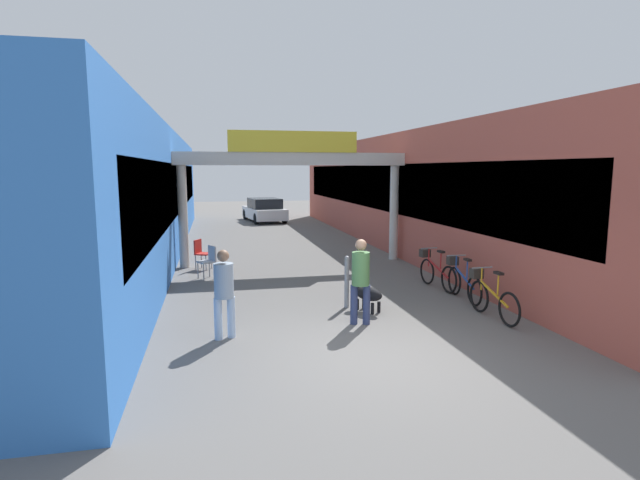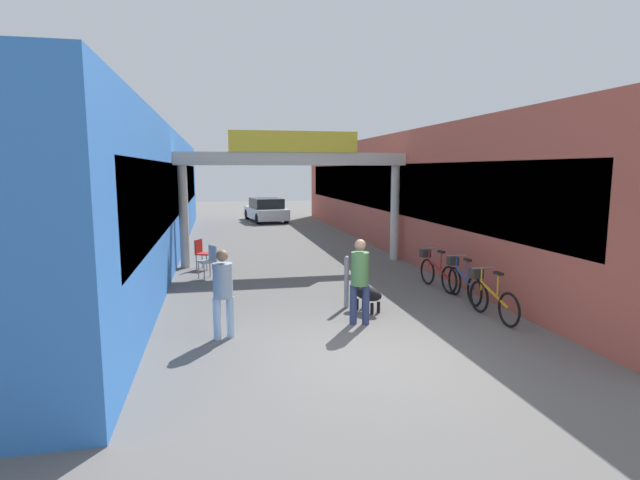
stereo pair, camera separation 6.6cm
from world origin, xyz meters
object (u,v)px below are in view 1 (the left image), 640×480
bollard_post_metal (347,281)px  bicycle_red_third (435,271)px  bicycle_orange_nearest (490,296)px  pedestrian_companion (224,289)px  parked_car_white (264,210)px  cafe_chair_aluminium_nearer (209,259)px  pedestrian_with_dog (361,276)px  bicycle_blue_second (462,280)px  dog_on_leash (366,293)px  cafe_chair_red_farther (201,251)px

bollard_post_metal → bicycle_red_third: bearing=25.9°
bollard_post_metal → bicycle_orange_nearest: bearing=-26.8°
pedestrian_companion → parked_car_white: size_ratio=0.38×
pedestrian_companion → cafe_chair_aluminium_nearer: pedestrian_companion is taller
pedestrian_with_dog → cafe_chair_aluminium_nearer: bearing=120.9°
bicycle_red_third → bollard_post_metal: bearing=-154.1°
bicycle_orange_nearest → bicycle_blue_second: size_ratio=1.00×
dog_on_leash → bicycle_blue_second: 2.49m
cafe_chair_aluminium_nearer → cafe_chair_red_farther: size_ratio=1.00×
bicycle_orange_nearest → cafe_chair_red_farther: size_ratio=1.90×
pedestrian_companion → cafe_chair_red_farther: pedestrian_companion is taller
dog_on_leash → cafe_chair_aluminium_nearer: 5.08m
pedestrian_with_dog → bicycle_blue_second: pedestrian_with_dog is taller
bicycle_blue_second → bollard_post_metal: bearing=-177.1°
dog_on_leash → bicycle_orange_nearest: 2.50m
bollard_post_metal → cafe_chair_red_farther: bearing=122.7°
pedestrian_companion → dog_on_leash: size_ratio=1.85×
dog_on_leash → cafe_chair_aluminium_nearer: bearing=129.7°
pedestrian_companion → cafe_chair_aluminium_nearer: 5.09m
pedestrian_companion → cafe_chair_red_farther: size_ratio=1.78×
cafe_chair_red_farther → dog_on_leash: bearing=-56.4°
dog_on_leash → bicycle_orange_nearest: bicycle_orange_nearest is taller
parked_car_white → dog_on_leash: bearing=-89.3°
pedestrian_companion → bicycle_orange_nearest: 5.27m
dog_on_leash → cafe_chair_aluminium_nearer: size_ratio=0.96×
bicycle_red_third → pedestrian_with_dog: bearing=-137.4°
bicycle_orange_nearest → parked_car_white: 19.97m
bollard_post_metal → parked_car_white: bearing=89.7°
cafe_chair_aluminium_nearer → pedestrian_companion: bearing=-86.6°
bicycle_blue_second → pedestrian_with_dog: bearing=-154.7°
cafe_chair_red_farther → bicycle_blue_second: bearing=-38.9°
bicycle_blue_second → bicycle_red_third: bearing=96.0°
bicycle_blue_second → cafe_chair_red_farther: bearing=141.1°
bicycle_red_third → cafe_chair_aluminium_nearer: (-5.57, 2.29, 0.10)m
bollard_post_metal → pedestrian_companion: bearing=-150.4°
bicycle_blue_second → bollard_post_metal: (-2.78, -0.14, 0.14)m
cafe_chair_aluminium_nearer → parked_car_white: parked_car_white is taller
pedestrian_with_dog → cafe_chair_aluminium_nearer: 5.59m
dog_on_leash → cafe_chair_aluminium_nearer: (-3.25, 3.91, 0.16)m
bicycle_orange_nearest → bollard_post_metal: size_ratio=1.50×
dog_on_leash → bicycle_red_third: bicycle_red_third is taller
dog_on_leash → parked_car_white: bearing=90.7°
pedestrian_companion → bicycle_blue_second: pedestrian_companion is taller
pedestrian_companion → parked_car_white: 20.15m
pedestrian_with_dog → bicycle_orange_nearest: size_ratio=0.98×
bicycle_orange_nearest → bicycle_blue_second: 1.47m
bicycle_red_third → pedestrian_companion: bearing=-152.2°
bicycle_blue_second → cafe_chair_aluminium_nearer: 6.66m
bicycle_red_third → parked_car_white: parked_car_white is taller
pedestrian_companion → cafe_chair_red_farther: bearing=94.8°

